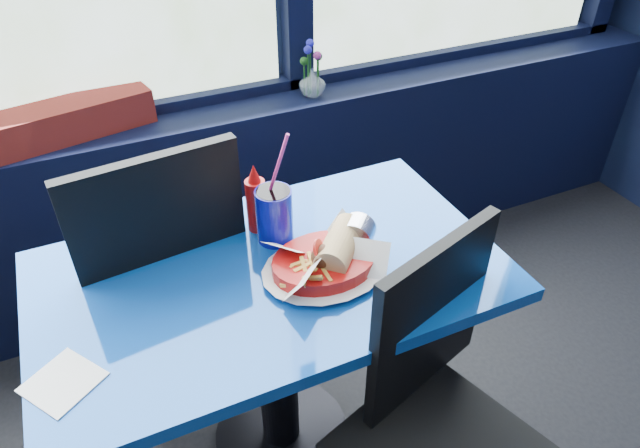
% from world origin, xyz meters
% --- Properties ---
extents(window_sill, '(5.00, 0.26, 0.80)m').
position_xyz_m(window_sill, '(0.00, 2.87, 0.40)').
color(window_sill, black).
rests_on(window_sill, ground).
extents(near_table, '(1.20, 0.70, 0.75)m').
position_xyz_m(near_table, '(0.30, 2.00, 0.57)').
color(near_table, black).
rests_on(near_table, ground).
extents(chair_near_front, '(0.54, 0.54, 0.95)m').
position_xyz_m(chair_near_front, '(0.57, 1.59, 0.55)').
color(chair_near_front, black).
rests_on(chair_near_front, ground).
extents(chair_near_back, '(0.52, 0.53, 1.05)m').
position_xyz_m(chair_near_back, '(0.08, 2.31, 0.60)').
color(chair_near_back, black).
rests_on(chair_near_back, ground).
extents(planter_box, '(0.61, 0.26, 0.12)m').
position_xyz_m(planter_box, '(-0.11, 2.87, 0.86)').
color(planter_box, maroon).
rests_on(planter_box, window_sill).
extents(flower_vase, '(0.14, 0.14, 0.22)m').
position_xyz_m(flower_vase, '(0.79, 2.83, 0.87)').
color(flower_vase, silver).
rests_on(flower_vase, window_sill).
extents(food_basket, '(0.36, 0.36, 0.11)m').
position_xyz_m(food_basket, '(0.43, 1.94, 0.79)').
color(food_basket, '#AB0D0B').
rests_on(food_basket, near_table).
extents(ketchup_bottle, '(0.06, 0.06, 0.21)m').
position_xyz_m(ketchup_bottle, '(0.33, 2.18, 0.84)').
color(ketchup_bottle, '#AB0D0B').
rests_on(ketchup_bottle, near_table).
extents(soda_cup, '(0.10, 0.10, 0.33)m').
position_xyz_m(soda_cup, '(0.36, 2.12, 0.83)').
color(soda_cup, '#0C0D8A').
rests_on(soda_cup, near_table).
extents(napkin, '(0.19, 0.19, 0.00)m').
position_xyz_m(napkin, '(-0.22, 1.85, 0.75)').
color(napkin, white).
rests_on(napkin, near_table).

